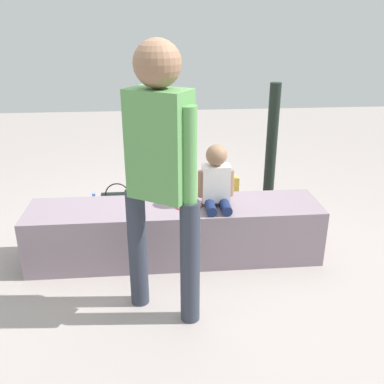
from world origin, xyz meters
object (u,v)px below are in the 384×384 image
object	(u,v)px
cake_plate	(188,203)
water_bottle_near_gift	(95,205)
water_bottle_far_side	(276,213)
cake_box_white	(148,193)
child_seated	(216,180)
handbag_black_leather	(118,206)
party_cup_red	(176,218)
gift_bag	(228,189)
adult_standing	(160,163)

from	to	relation	value
cake_plate	water_bottle_near_gift	world-z (taller)	cake_plate
water_bottle_far_side	cake_box_white	size ratio (longest dim) A/B	0.64
child_seated	water_bottle_near_gift	world-z (taller)	child_seated
water_bottle_far_side	handbag_black_leather	size ratio (longest dim) A/B	0.56
handbag_black_leather	water_bottle_far_side	bearing A→B (deg)	-8.52
cake_plate	party_cup_red	xyz separation A→B (m)	(-0.07, 0.59, -0.42)
gift_bag	cake_box_white	xyz separation A→B (m)	(-0.84, 0.16, -0.08)
party_cup_red	cake_box_white	distance (m)	0.71
water_bottle_near_gift	handbag_black_leather	distance (m)	0.27
adult_standing	water_bottle_near_gift	size ratio (longest dim) A/B	7.95
gift_bag	handbag_black_leather	world-z (taller)	handbag_black_leather
water_bottle_near_gift	water_bottle_far_side	distance (m)	1.77
gift_bag	handbag_black_leather	bearing A→B (deg)	-164.28
child_seated	cake_plate	distance (m)	0.29
child_seated	adult_standing	world-z (taller)	adult_standing
adult_standing	water_bottle_near_gift	xyz separation A→B (m)	(-0.64, 1.56, -0.93)
cake_plate	water_bottle_near_gift	bearing A→B (deg)	134.05
adult_standing	gift_bag	xyz separation A→B (m)	(0.72, 1.77, -0.90)
adult_standing	party_cup_red	bearing A→B (deg)	83.58
gift_bag	water_bottle_far_side	bearing A→B (deg)	-55.37
handbag_black_leather	party_cup_red	bearing A→B (deg)	-17.99
handbag_black_leather	water_bottle_near_gift	bearing A→B (deg)	154.75
water_bottle_near_gift	handbag_black_leather	size ratio (longest dim) A/B	0.59
water_bottle_near_gift	cake_box_white	bearing A→B (deg)	35.22
cake_plate	water_bottle_far_side	distance (m)	1.10
water_bottle_far_side	cake_box_white	bearing A→B (deg)	150.04
child_seated	cake_box_white	size ratio (longest dim) A/B	1.53
cake_box_white	handbag_black_leather	size ratio (longest dim) A/B	0.88
child_seated	adult_standing	size ratio (longest dim) A/B	0.28
party_cup_red	cake_box_white	bearing A→B (deg)	112.22
child_seated	cake_box_white	xyz separation A→B (m)	(-0.55, 1.27, -0.61)
party_cup_red	handbag_black_leather	size ratio (longest dim) A/B	0.30
water_bottle_near_gift	cake_box_white	world-z (taller)	water_bottle_near_gift
water_bottle_near_gift	handbag_black_leather	world-z (taller)	handbag_black_leather
water_bottle_far_side	party_cup_red	xyz separation A→B (m)	(-0.95, 0.05, -0.04)
gift_bag	water_bottle_near_gift	bearing A→B (deg)	-171.52
child_seated	water_bottle_far_side	distance (m)	1.04
water_bottle_far_side	handbag_black_leather	xyz separation A→B (m)	(-1.49, 0.22, 0.04)
child_seated	cake_plate	bearing A→B (deg)	175.32
party_cup_red	child_seated	bearing A→B (deg)	-64.99
handbag_black_leather	cake_plate	bearing A→B (deg)	-51.38
child_seated	party_cup_red	xyz separation A→B (m)	(-0.29, 0.61, -0.61)
gift_bag	party_cup_red	world-z (taller)	gift_bag
water_bottle_far_side	child_seated	bearing A→B (deg)	-139.60
cake_plate	handbag_black_leather	bearing A→B (deg)	128.62
water_bottle_near_gift	water_bottle_far_side	xyz separation A→B (m)	(1.73, -0.34, -0.01)
party_cup_red	water_bottle_near_gift	bearing A→B (deg)	159.72
cake_box_white	water_bottle_near_gift	bearing A→B (deg)	-144.78
cake_box_white	handbag_black_leather	world-z (taller)	handbag_black_leather
cake_box_white	adult_standing	bearing A→B (deg)	-86.32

